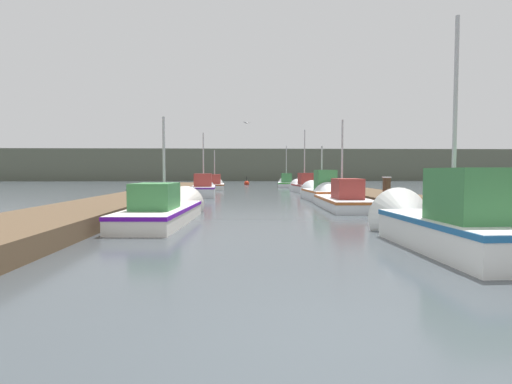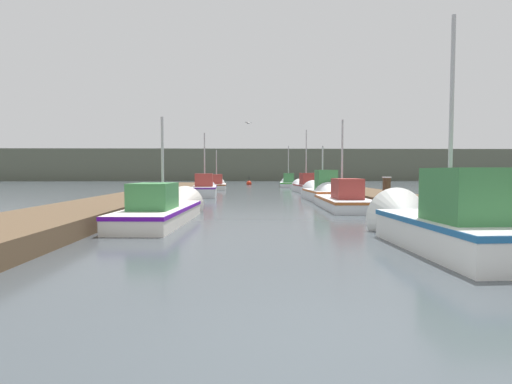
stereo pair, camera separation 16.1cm
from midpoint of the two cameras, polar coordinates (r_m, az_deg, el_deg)
name	(u,v)px [view 2 (the right image)]	position (r m, az deg, el deg)	size (l,w,h in m)	color
ground_plane	(339,350)	(3.73, 13.11, -21.16)	(200.00, 200.00, 0.00)	#3D4449
dock_left	(141,198)	(19.98, -15.92, -0.88)	(2.80, 40.00, 0.44)	brown
dock_right	(382,198)	(20.48, 17.83, -0.82)	(2.80, 40.00, 0.44)	brown
distant_shore_ridge	(251,166)	(71.42, -0.71, 3.80)	(120.00, 16.00, 5.13)	#565B4C
fishing_boat_0	(443,223)	(8.85, 25.64, -3.96)	(1.83, 4.78, 4.96)	silver
fishing_boat_1	(166,209)	(12.73, -12.35, -2.38)	(1.82, 6.16, 3.64)	silver
fishing_boat_2	(340,199)	(17.37, 12.14, -1.00)	(1.79, 5.80, 4.21)	silver
fishing_boat_3	(321,192)	(21.56, 9.54, 0.03)	(1.67, 4.85, 3.30)	silver
fishing_boat_4	(205,189)	(25.15, -7.13, 0.49)	(1.68, 5.21, 4.25)	silver
fishing_boat_5	(305,186)	(29.83, 7.23, 0.88)	(1.66, 4.66, 4.93)	silver
fishing_boat_6	(217,185)	(34.48, -5.51, 1.03)	(1.77, 4.56, 3.84)	silver
fishing_boat_7	(288,183)	(39.78, 4.74, 1.31)	(2.02, 5.62, 4.54)	silver
mooring_piling_0	(322,185)	(27.67, 9.51, 0.98)	(0.32, 0.32, 1.16)	#473523
mooring_piling_1	(209,181)	(41.37, -6.55, 1.51)	(0.33, 0.33, 0.96)	#473523
mooring_piling_2	(387,193)	(16.35, 18.41, -0.20)	(0.35, 0.35, 1.31)	#473523
channel_buoy	(249,183)	(45.42, -0.90, 1.25)	(0.58, 0.58, 1.08)	red
seagull_lead	(248,123)	(28.29, -0.96, 9.83)	(0.50, 0.44, 0.12)	white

